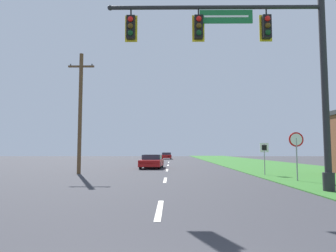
{
  "coord_description": "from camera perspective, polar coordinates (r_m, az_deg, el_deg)",
  "views": [
    {
      "loc": [
        0.31,
        -2.2,
        1.6
      ],
      "look_at": [
        0.0,
        29.34,
        4.17
      ],
      "focal_mm": 32.0,
      "sensor_mm": 36.0,
      "label": 1
    }
  ],
  "objects": [
    {
      "name": "stop_sign",
      "position": [
        16.98,
        23.25,
        -3.38
      ],
      "size": [
        0.76,
        0.07,
        2.5
      ],
      "color": "gray",
      "rests_on": "grass_verge_right"
    },
    {
      "name": "road_center_line",
      "position": [
        24.26,
        -0.17,
        -8.42
      ],
      "size": [
        0.16,
        34.8,
        0.01
      ],
      "color": "silver",
      "rests_on": "ground"
    },
    {
      "name": "signal_mast",
      "position": [
        12.81,
        18.05,
        11.66
      ],
      "size": [
        8.89,
        0.47,
        8.23
      ],
      "color": "#232326",
      "rests_on": "grass_verge_right"
    },
    {
      "name": "route_sign_post",
      "position": [
        20.26,
        17.87,
        -4.63
      ],
      "size": [
        0.55,
        0.06,
        2.03
      ],
      "color": "gray",
      "rests_on": "grass_verge_right"
    },
    {
      "name": "car_ahead",
      "position": [
        26.97,
        -3.1,
        -6.76
      ],
      "size": [
        2.04,
        4.37,
        1.19
      ],
      "color": "black",
      "rests_on": "ground"
    },
    {
      "name": "grass_verge_right",
      "position": [
        33.81,
        18.25,
        -7.1
      ],
      "size": [
        10.0,
        110.0,
        0.04
      ],
      "color": "#2D6626",
      "rests_on": "ground"
    },
    {
      "name": "utility_pole_near",
      "position": [
        21.53,
        -16.38,
        2.81
      ],
      "size": [
        1.8,
        0.26,
        8.34
      ],
      "color": "brown",
      "rests_on": "ground"
    },
    {
      "name": "far_car",
      "position": [
        54.89,
        -0.28,
        -5.69
      ],
      "size": [
        1.82,
        4.2,
        1.19
      ],
      "color": "black",
      "rests_on": "ground"
    }
  ]
}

